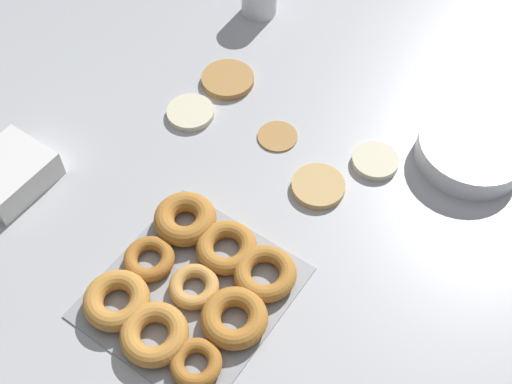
% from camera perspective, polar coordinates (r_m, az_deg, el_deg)
% --- Properties ---
extents(ground_plane, '(3.00, 3.00, 0.00)m').
position_cam_1_polar(ground_plane, '(1.23, 1.65, 1.82)').
color(ground_plane, '#B2B5BA').
extents(pancake_0, '(0.08, 0.08, 0.01)m').
position_cam_1_polar(pancake_0, '(1.28, 1.93, 5.03)').
color(pancake_0, '#B27F42').
rests_on(pancake_0, ground_plane).
extents(pancake_1, '(0.10, 0.10, 0.01)m').
position_cam_1_polar(pancake_1, '(1.20, 5.55, 0.51)').
color(pancake_1, tan).
rests_on(pancake_1, ground_plane).
extents(pancake_2, '(0.10, 0.10, 0.01)m').
position_cam_1_polar(pancake_2, '(1.33, -5.84, 7.04)').
color(pancake_2, beige).
rests_on(pancake_2, ground_plane).
extents(pancake_3, '(0.09, 0.09, 0.01)m').
position_cam_1_polar(pancake_3, '(1.26, 10.55, 2.73)').
color(pancake_3, beige).
rests_on(pancake_3, ground_plane).
extents(pancake_4, '(0.11, 0.11, 0.02)m').
position_cam_1_polar(pancake_4, '(1.39, -2.52, 9.96)').
color(pancake_4, '#B27F42').
rests_on(pancake_4, ground_plane).
extents(donut_tray, '(0.29, 0.31, 0.04)m').
position_cam_1_polar(donut_tray, '(1.08, -5.74, -8.16)').
color(donut_tray, '#93969B').
rests_on(donut_tray, ground_plane).
extents(batter_bowl, '(0.21, 0.21, 0.05)m').
position_cam_1_polar(batter_bowl, '(1.30, 18.56, 3.51)').
color(batter_bowl, white).
rests_on(batter_bowl, ground_plane).
extents(container_stack, '(0.13, 0.15, 0.06)m').
position_cam_1_polar(container_stack, '(1.27, -21.10, 1.51)').
color(container_stack, white).
rests_on(container_stack, ground_plane).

